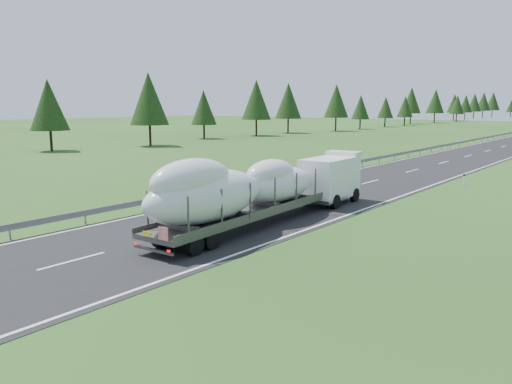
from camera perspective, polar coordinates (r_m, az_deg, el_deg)
The scene contains 4 objects.
ground at distance 21.77m, azimuth -20.24°, elevation -7.45°, with size 400.00×400.00×0.00m, color #264D19.
guardrail at distance 113.02m, azimuth 26.94°, elevation 6.01°, with size 0.10×400.00×0.76m.
tree_line_left at distance 142.01m, azimuth 12.67°, elevation 10.05°, with size 12.40×303.41×12.56m.
boat_truck at distance 26.05m, azimuth 0.21°, elevation 0.60°, with size 3.22×17.63×3.96m.
Camera 1 is at (18.00, -10.51, 6.28)m, focal length 35.00 mm.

